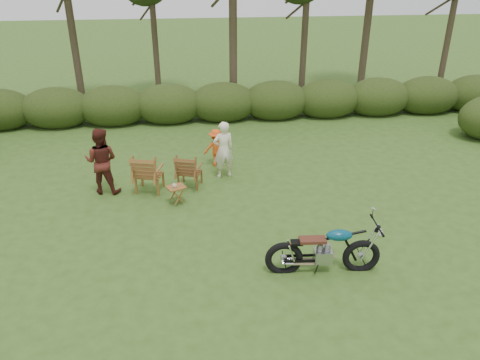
{
  "coord_description": "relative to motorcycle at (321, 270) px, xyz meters",
  "views": [
    {
      "loc": [
        -1.37,
        -7.86,
        5.63
      ],
      "look_at": [
        -0.21,
        1.81,
        0.9
      ],
      "focal_mm": 35.0,
      "sensor_mm": 36.0,
      "label": 1
    }
  ],
  "objects": [
    {
      "name": "motorcycle",
      "position": [
        0.0,
        0.0,
        0.0
      ],
      "size": [
        2.18,
        0.96,
        1.21
      ],
      "primitive_type": null,
      "rotation": [
        0.0,
        0.0,
        -0.07
      ],
      "color": "#0B7295",
      "rests_on": "ground"
    },
    {
      "name": "tree_line",
      "position": [
        -0.62,
        10.33,
        3.81
      ],
      "size": [
        22.52,
        11.62,
        8.14
      ],
      "color": "#362D1D",
      "rests_on": "ground"
    },
    {
      "name": "lawn_chair_right",
      "position": [
        -2.48,
        4.06,
        0.0
      ],
      "size": [
        0.82,
        0.82,
        0.95
      ],
      "primitive_type": null,
      "rotation": [
        0.0,
        0.0,
        2.82
      ],
      "color": "brown",
      "rests_on": "ground"
    },
    {
      "name": "side_table",
      "position": [
        -2.83,
        3.11,
        0.23
      ],
      "size": [
        0.57,
        0.53,
        0.47
      ],
      "primitive_type": null,
      "rotation": [
        0.0,
        0.0,
        0.43
      ],
      "color": "brown",
      "rests_on": "ground"
    },
    {
      "name": "cup",
      "position": [
        -2.87,
        3.08,
        0.51
      ],
      "size": [
        0.13,
        0.13,
        0.09
      ],
      "primitive_type": "imported",
      "rotation": [
        0.0,
        0.0,
        -0.22
      ],
      "color": "beige",
      "rests_on": "side_table"
    },
    {
      "name": "adult_a",
      "position": [
        -1.54,
        4.53,
        0.0
      ],
      "size": [
        0.66,
        0.52,
        1.61
      ],
      "primitive_type": "imported",
      "rotation": [
        0.0,
        0.0,
        3.39
      ],
      "color": "#EFE7C5",
      "rests_on": "ground"
    },
    {
      "name": "adult_b",
      "position": [
        -4.7,
        3.98,
        0.0
      ],
      "size": [
        0.96,
        0.8,
        1.75
      ],
      "primitive_type": "imported",
      "rotation": [
        0.0,
        0.0,
        2.96
      ],
      "color": "#4E1C16",
      "rests_on": "ground"
    },
    {
      "name": "lawn_chair_left",
      "position": [
        -3.53,
        3.91,
        0.0
      ],
      "size": [
        0.89,
        0.89,
        1.07
      ],
      "primitive_type": null,
      "rotation": [
        0.0,
        0.0,
        2.89
      ],
      "color": "brown",
      "rests_on": "ground"
    },
    {
      "name": "ground",
      "position": [
        -1.12,
        0.59,
        0.0
      ],
      "size": [
        80.0,
        80.0,
        0.0
      ],
      "primitive_type": "plane",
      "color": "#324B19",
      "rests_on": "ground"
    },
    {
      "name": "child",
      "position": [
        -1.69,
        5.32,
        0.0
      ],
      "size": [
        0.76,
        0.48,
        1.12
      ],
      "primitive_type": "imported",
      "rotation": [
        0.0,
        0.0,
        3.23
      ],
      "color": "#E84B15",
      "rests_on": "ground"
    }
  ]
}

